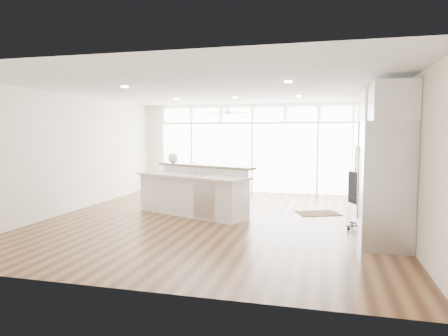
# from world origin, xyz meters

# --- Properties ---
(floor) EXTENTS (7.00, 8.00, 0.02)m
(floor) POSITION_xyz_m (0.00, 0.00, -0.01)
(floor) COLOR #462815
(floor) RESTS_ON ground
(ceiling) EXTENTS (7.00, 8.00, 0.02)m
(ceiling) POSITION_xyz_m (0.00, 0.00, 2.70)
(ceiling) COLOR silver
(ceiling) RESTS_ON wall_back
(wall_back) EXTENTS (7.00, 0.04, 2.70)m
(wall_back) POSITION_xyz_m (0.00, 4.00, 1.35)
(wall_back) COLOR white
(wall_back) RESTS_ON floor
(wall_front) EXTENTS (7.00, 0.04, 2.70)m
(wall_front) POSITION_xyz_m (0.00, -4.00, 1.35)
(wall_front) COLOR white
(wall_front) RESTS_ON floor
(wall_left) EXTENTS (0.04, 8.00, 2.70)m
(wall_left) POSITION_xyz_m (-3.50, 0.00, 1.35)
(wall_left) COLOR white
(wall_left) RESTS_ON floor
(wall_right) EXTENTS (0.04, 8.00, 2.70)m
(wall_right) POSITION_xyz_m (3.50, 0.00, 1.35)
(wall_right) COLOR white
(wall_right) RESTS_ON floor
(glass_wall) EXTENTS (5.80, 0.06, 2.08)m
(glass_wall) POSITION_xyz_m (0.00, 3.94, 1.05)
(glass_wall) COLOR white
(glass_wall) RESTS_ON wall_back
(transom_row) EXTENTS (5.90, 0.06, 0.40)m
(transom_row) POSITION_xyz_m (0.00, 3.94, 2.38)
(transom_row) COLOR white
(transom_row) RESTS_ON wall_back
(desk_window) EXTENTS (0.04, 0.85, 0.85)m
(desk_window) POSITION_xyz_m (3.46, 0.30, 1.55)
(desk_window) COLOR silver
(desk_window) RESTS_ON wall_right
(ceiling_fan) EXTENTS (1.16, 1.16, 0.32)m
(ceiling_fan) POSITION_xyz_m (-0.50, 2.80, 2.48)
(ceiling_fan) COLOR white
(ceiling_fan) RESTS_ON ceiling
(recessed_lights) EXTENTS (3.40, 3.00, 0.02)m
(recessed_lights) POSITION_xyz_m (0.00, 0.20, 2.68)
(recessed_lights) COLOR white
(recessed_lights) RESTS_ON ceiling
(oven_cabinet) EXTENTS (0.64, 1.20, 2.50)m
(oven_cabinet) POSITION_xyz_m (3.17, 1.80, 1.25)
(oven_cabinet) COLOR white
(oven_cabinet) RESTS_ON floor
(desk_nook) EXTENTS (0.72, 1.30, 0.76)m
(desk_nook) POSITION_xyz_m (3.13, 0.30, 0.38)
(desk_nook) COLOR white
(desk_nook) RESTS_ON floor
(upper_cabinets) EXTENTS (0.64, 1.30, 0.64)m
(upper_cabinets) POSITION_xyz_m (3.17, 0.30, 2.35)
(upper_cabinets) COLOR white
(upper_cabinets) RESTS_ON wall_right
(refrigerator) EXTENTS (0.76, 0.90, 2.00)m
(refrigerator) POSITION_xyz_m (3.11, -1.35, 1.00)
(refrigerator) COLOR silver
(refrigerator) RESTS_ON floor
(fridge_cabinet) EXTENTS (0.64, 0.90, 0.60)m
(fridge_cabinet) POSITION_xyz_m (3.17, -1.35, 2.30)
(fridge_cabinet) COLOR white
(fridge_cabinet) RESTS_ON wall_right
(framed_photos) EXTENTS (0.06, 0.22, 0.80)m
(framed_photos) POSITION_xyz_m (3.46, 0.92, 1.40)
(framed_photos) COLOR black
(framed_photos) RESTS_ON wall_right
(kitchen_island) EXTENTS (2.92, 1.98, 1.09)m
(kitchen_island) POSITION_xyz_m (-0.69, 0.25, 0.54)
(kitchen_island) COLOR white
(kitchen_island) RESTS_ON floor
(rug) EXTENTS (1.09, 0.95, 0.01)m
(rug) POSITION_xyz_m (2.04, 1.08, 0.01)
(rug) COLOR #311F0F
(rug) RESTS_ON floor
(office_chair) EXTENTS (0.72, 0.69, 1.08)m
(office_chair) POSITION_xyz_m (2.90, -0.25, 0.54)
(office_chair) COLOR black
(office_chair) RESTS_ON floor
(fishbowl) EXTENTS (0.31, 0.31, 0.24)m
(fishbowl) POSITION_xyz_m (-1.42, 0.98, 1.21)
(fishbowl) COLOR white
(fishbowl) RESTS_ON kitchen_island
(monitor) EXTENTS (0.10, 0.47, 0.39)m
(monitor) POSITION_xyz_m (3.05, 0.30, 0.95)
(monitor) COLOR black
(monitor) RESTS_ON desk_nook
(keyboard) EXTENTS (0.14, 0.30, 0.01)m
(keyboard) POSITION_xyz_m (2.88, 0.30, 0.77)
(keyboard) COLOR silver
(keyboard) RESTS_ON desk_nook
(potted_plant) EXTENTS (0.30, 0.34, 0.26)m
(potted_plant) POSITION_xyz_m (3.17, 1.80, 2.63)
(potted_plant) COLOR #2D4F21
(potted_plant) RESTS_ON oven_cabinet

